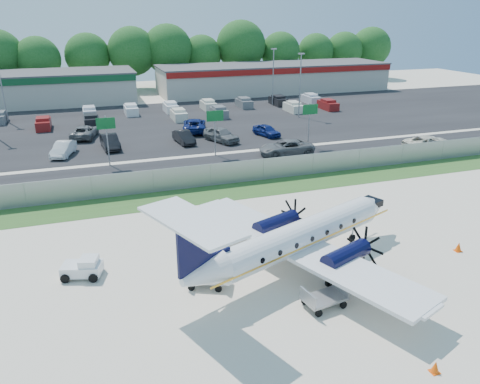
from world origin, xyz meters
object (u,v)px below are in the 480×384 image
object	(u,v)px
pushback_tug	(84,267)
baggage_cart_near	(207,277)
baggage_cart_far	(324,297)
aircraft	(298,237)

from	to	relation	value
pushback_tug	baggage_cart_near	distance (m)	7.22
baggage_cart_near	baggage_cart_far	distance (m)	6.53
aircraft	baggage_cart_far	distance (m)	4.30
aircraft	pushback_tug	distance (m)	12.51
pushback_tug	baggage_cart_far	world-z (taller)	pushback_tug
baggage_cart_near	pushback_tug	bearing A→B (deg)	153.25
pushback_tug	baggage_cart_far	xyz separation A→B (m)	(11.69, -7.14, -0.02)
pushback_tug	baggage_cart_far	distance (m)	13.70
pushback_tug	aircraft	bearing A→B (deg)	-14.61
aircraft	baggage_cart_far	size ratio (longest dim) A/B	7.19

